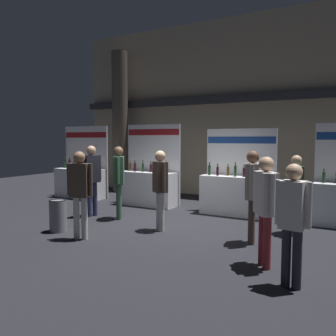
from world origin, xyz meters
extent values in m
plane|color=black|center=(0.00, 0.00, 0.00)|extent=(24.50, 24.50, 0.00)
cube|color=tan|center=(0.00, 4.47, 3.00)|extent=(12.25, 0.25, 6.00)
cube|color=#2D2D33|center=(0.00, 4.16, 3.30)|extent=(12.25, 0.20, 0.24)
cylinder|color=#51473D|center=(-4.28, 3.66, 2.61)|extent=(0.58, 0.58, 5.22)
cube|color=white|center=(-4.53, 1.73, 0.49)|extent=(1.77, 0.60, 0.99)
cube|color=white|center=(-4.53, 2.07, 1.21)|extent=(1.86, 0.04, 2.42)
cube|color=maroon|center=(-4.53, 2.05, 2.12)|extent=(1.80, 0.01, 0.18)
cylinder|color=#19381E|center=(-5.22, 1.76, 1.11)|extent=(0.06, 0.06, 0.25)
cylinder|color=#19381E|center=(-5.22, 1.76, 1.28)|extent=(0.03, 0.03, 0.09)
cylinder|color=gold|center=(-5.22, 1.76, 1.33)|extent=(0.03, 0.03, 0.02)
cylinder|color=black|center=(-4.98, 1.74, 1.12)|extent=(0.07, 0.07, 0.28)
cylinder|color=black|center=(-4.98, 1.74, 1.30)|extent=(0.03, 0.03, 0.08)
cylinder|color=gold|center=(-4.98, 1.74, 1.35)|extent=(0.03, 0.03, 0.02)
cylinder|color=black|center=(-4.77, 1.73, 1.10)|extent=(0.07, 0.07, 0.23)
cylinder|color=black|center=(-4.77, 1.73, 1.25)|extent=(0.03, 0.03, 0.06)
cylinder|color=red|center=(-4.77, 1.73, 1.29)|extent=(0.03, 0.03, 0.02)
cylinder|color=black|center=(-4.54, 1.78, 1.12)|extent=(0.08, 0.08, 0.27)
cylinder|color=black|center=(-4.54, 1.78, 1.29)|extent=(0.03, 0.03, 0.07)
cylinder|color=gold|center=(-4.54, 1.78, 1.33)|extent=(0.03, 0.03, 0.02)
cylinder|color=#472D14|center=(-4.29, 1.79, 1.10)|extent=(0.07, 0.07, 0.22)
cylinder|color=#472D14|center=(-4.29, 1.79, 1.24)|extent=(0.03, 0.03, 0.07)
cylinder|color=gold|center=(-4.29, 1.79, 1.28)|extent=(0.03, 0.03, 0.02)
cylinder|color=black|center=(-4.07, 1.66, 1.12)|extent=(0.07, 0.07, 0.28)
cylinder|color=black|center=(-4.07, 1.66, 1.30)|extent=(0.03, 0.03, 0.07)
cylinder|color=gold|center=(-4.07, 1.66, 1.35)|extent=(0.03, 0.03, 0.02)
cylinder|color=#472D14|center=(-3.84, 1.78, 1.10)|extent=(0.07, 0.07, 0.24)
cylinder|color=#472D14|center=(-3.84, 1.78, 1.26)|extent=(0.03, 0.03, 0.07)
cylinder|color=red|center=(-3.84, 1.78, 1.30)|extent=(0.03, 0.03, 0.02)
cube|color=maroon|center=(-4.69, 1.55, 0.99)|extent=(0.28, 0.36, 0.02)
cube|color=white|center=(-1.80, 1.70, 0.51)|extent=(1.75, 0.60, 1.01)
cube|color=white|center=(-1.80, 2.04, 1.21)|extent=(1.83, 0.04, 2.43)
cube|color=maroon|center=(-1.80, 2.02, 2.19)|extent=(1.78, 0.01, 0.18)
cylinder|color=#472D14|center=(-2.44, 1.74, 1.13)|extent=(0.07, 0.07, 0.24)
cylinder|color=#472D14|center=(-2.44, 1.74, 1.29)|extent=(0.03, 0.03, 0.08)
cylinder|color=gold|center=(-2.44, 1.74, 1.34)|extent=(0.03, 0.03, 0.02)
cylinder|color=black|center=(-2.18, 1.61, 1.14)|extent=(0.06, 0.06, 0.26)
cylinder|color=black|center=(-2.18, 1.61, 1.30)|extent=(0.03, 0.03, 0.06)
cylinder|color=black|center=(-2.18, 1.61, 1.34)|extent=(0.03, 0.03, 0.02)
cylinder|color=#19381E|center=(-1.94, 1.68, 1.13)|extent=(0.07, 0.07, 0.24)
cylinder|color=#19381E|center=(-1.94, 1.68, 1.30)|extent=(0.03, 0.03, 0.08)
cylinder|color=black|center=(-1.94, 1.68, 1.35)|extent=(0.03, 0.03, 0.02)
cylinder|color=black|center=(-1.68, 1.71, 1.12)|extent=(0.07, 0.07, 0.23)
cylinder|color=black|center=(-1.68, 1.71, 1.28)|extent=(0.03, 0.03, 0.09)
cylinder|color=gold|center=(-1.68, 1.71, 1.33)|extent=(0.03, 0.03, 0.02)
cylinder|color=#472D14|center=(-1.40, 1.75, 1.13)|extent=(0.07, 0.07, 0.24)
cylinder|color=#472D14|center=(-1.40, 1.75, 1.29)|extent=(0.03, 0.03, 0.08)
cylinder|color=red|center=(-1.40, 1.75, 1.34)|extent=(0.03, 0.03, 0.02)
cylinder|color=black|center=(-1.15, 1.64, 1.14)|extent=(0.07, 0.07, 0.26)
cylinder|color=black|center=(-1.15, 1.64, 1.31)|extent=(0.03, 0.03, 0.07)
cylinder|color=black|center=(-1.15, 1.64, 1.35)|extent=(0.03, 0.03, 0.02)
cube|color=white|center=(0.93, 1.73, 0.51)|extent=(1.82, 0.60, 1.02)
cube|color=white|center=(0.93, 2.07, 1.13)|extent=(1.91, 0.04, 2.26)
cube|color=navy|center=(0.93, 2.04, 1.96)|extent=(1.86, 0.01, 0.18)
cylinder|color=#19381E|center=(0.22, 1.64, 1.16)|extent=(0.07, 0.07, 0.26)
cylinder|color=#19381E|center=(0.22, 1.64, 1.32)|extent=(0.03, 0.03, 0.06)
cylinder|color=black|center=(0.22, 1.64, 1.36)|extent=(0.03, 0.03, 0.02)
cylinder|color=black|center=(0.45, 1.63, 1.14)|extent=(0.06, 0.06, 0.23)
cylinder|color=black|center=(0.45, 1.63, 1.29)|extent=(0.03, 0.03, 0.07)
cylinder|color=black|center=(0.45, 1.63, 1.33)|extent=(0.03, 0.03, 0.02)
cylinder|color=#472D14|center=(0.69, 1.79, 1.14)|extent=(0.07, 0.07, 0.23)
cylinder|color=#472D14|center=(0.69, 1.79, 1.29)|extent=(0.03, 0.03, 0.07)
cylinder|color=gold|center=(0.69, 1.79, 1.33)|extent=(0.03, 0.03, 0.02)
cylinder|color=#19381E|center=(0.94, 1.64, 1.16)|extent=(0.06, 0.06, 0.27)
cylinder|color=#19381E|center=(0.94, 1.64, 1.34)|extent=(0.03, 0.03, 0.08)
cylinder|color=red|center=(0.94, 1.64, 1.39)|extent=(0.03, 0.03, 0.02)
cylinder|color=black|center=(1.16, 1.66, 1.14)|extent=(0.07, 0.07, 0.23)
cylinder|color=black|center=(1.16, 1.66, 1.29)|extent=(0.03, 0.03, 0.08)
cylinder|color=red|center=(1.16, 1.66, 1.34)|extent=(0.03, 0.03, 0.02)
cylinder|color=black|center=(1.38, 1.73, 1.14)|extent=(0.06, 0.06, 0.23)
cylinder|color=black|center=(1.38, 1.73, 1.29)|extent=(0.03, 0.03, 0.06)
cylinder|color=black|center=(1.38, 1.73, 1.33)|extent=(0.03, 0.03, 0.02)
cylinder|color=black|center=(1.64, 1.74, 1.13)|extent=(0.07, 0.07, 0.22)
cylinder|color=black|center=(1.64, 1.74, 1.29)|extent=(0.03, 0.03, 0.08)
cylinder|color=red|center=(1.64, 1.74, 1.33)|extent=(0.03, 0.03, 0.02)
cylinder|color=#19381E|center=(3.03, 1.72, 1.11)|extent=(0.07, 0.07, 0.25)
cylinder|color=#19381E|center=(3.03, 1.72, 1.26)|extent=(0.03, 0.03, 0.06)
cylinder|color=black|center=(3.03, 1.72, 1.30)|extent=(0.03, 0.03, 0.02)
cylinder|color=slate|center=(-1.85, -1.76, 0.34)|extent=(0.37, 0.37, 0.67)
torus|color=black|center=(-1.85, -1.76, 0.68)|extent=(0.36, 0.36, 0.02)
cylinder|color=silver|center=(0.07, -0.63, 0.42)|extent=(0.12, 0.12, 0.84)
cylinder|color=silver|center=(-0.05, -0.54, 0.42)|extent=(0.12, 0.12, 0.84)
cube|color=#47382D|center=(0.01, -0.59, 1.17)|extent=(0.39, 0.38, 0.67)
sphere|color=tan|center=(0.01, -0.59, 1.63)|extent=(0.23, 0.23, 0.23)
cylinder|color=#47382D|center=(0.17, -0.71, 1.19)|extent=(0.08, 0.08, 0.63)
cylinder|color=#47382D|center=(-0.15, -0.47, 1.19)|extent=(0.08, 0.08, 0.63)
cylinder|color=#23232D|center=(3.15, -2.31, 0.40)|extent=(0.12, 0.12, 0.81)
cylinder|color=#23232D|center=(3.00, -2.28, 0.40)|extent=(0.12, 0.12, 0.81)
cube|color=silver|center=(3.08, -2.29, 1.13)|extent=(0.35, 0.31, 0.64)
sphere|color=tan|center=(3.08, -2.29, 1.56)|extent=(0.22, 0.22, 0.22)
cylinder|color=silver|center=(3.27, -2.33, 1.14)|extent=(0.08, 0.08, 0.61)
cylinder|color=silver|center=(2.88, -2.26, 1.14)|extent=(0.08, 0.08, 0.61)
cylinder|color=#33563D|center=(-1.52, -0.04, 0.44)|extent=(0.12, 0.12, 0.87)
cylinder|color=#33563D|center=(-1.41, -0.20, 0.44)|extent=(0.12, 0.12, 0.87)
cube|color=#33563D|center=(-1.46, -0.12, 1.22)|extent=(0.44, 0.48, 0.69)
sphere|color=brown|center=(-1.46, -0.12, 1.69)|extent=(0.24, 0.24, 0.24)
cylinder|color=#33563D|center=(-1.60, 0.09, 1.23)|extent=(0.08, 0.08, 0.65)
cylinder|color=#33563D|center=(-1.33, -0.33, 1.23)|extent=(0.08, 0.08, 0.65)
cylinder|color=navy|center=(-2.27, -0.31, 0.44)|extent=(0.12, 0.12, 0.88)
cylinder|color=navy|center=(-2.23, -0.15, 0.44)|extent=(0.12, 0.12, 0.88)
cube|color=#23232D|center=(-2.25, -0.23, 1.23)|extent=(0.33, 0.45, 0.69)
sphere|color=tan|center=(-2.25, -0.23, 1.70)|extent=(0.24, 0.24, 0.24)
cylinder|color=#23232D|center=(-2.32, -0.47, 1.24)|extent=(0.08, 0.08, 0.66)
cylinder|color=#23232D|center=(-2.18, 0.01, 1.24)|extent=(0.08, 0.08, 0.66)
cylinder|color=maroon|center=(2.51, -1.62, 0.42)|extent=(0.12, 0.12, 0.83)
cylinder|color=maroon|center=(2.62, -1.77, 0.42)|extent=(0.12, 0.12, 0.83)
cube|color=silver|center=(2.56, -1.69, 1.16)|extent=(0.45, 0.49, 0.66)
sphere|color=tan|center=(2.56, -1.69, 1.61)|extent=(0.23, 0.23, 0.23)
cylinder|color=silver|center=(2.41, -1.48, 1.18)|extent=(0.08, 0.08, 0.63)
cylinder|color=silver|center=(2.72, -1.91, 1.18)|extent=(0.08, 0.08, 0.63)
cylinder|color=#47382D|center=(2.04, -0.63, 0.43)|extent=(0.12, 0.12, 0.86)
cylinder|color=#47382D|center=(2.00, -0.47, 0.43)|extent=(0.12, 0.12, 0.86)
cube|color=#ADA393|center=(2.02, -0.55, 1.20)|extent=(0.33, 0.43, 0.68)
sphere|color=brown|center=(2.02, -0.55, 1.66)|extent=(0.24, 0.24, 0.24)
cylinder|color=#ADA393|center=(2.07, -0.78, 1.21)|extent=(0.08, 0.08, 0.64)
cylinder|color=#ADA393|center=(1.96, -0.32, 1.21)|extent=(0.08, 0.08, 0.64)
cylinder|color=silver|center=(-1.10, -1.98, 0.42)|extent=(0.12, 0.12, 0.84)
cylinder|color=silver|center=(-0.94, -1.92, 0.42)|extent=(0.12, 0.12, 0.84)
cube|color=#47382D|center=(-1.02, -1.95, 1.18)|extent=(0.42, 0.31, 0.67)
sphere|color=#8C6647|center=(-1.02, -1.95, 1.64)|extent=(0.23, 0.23, 0.23)
cylinder|color=#47382D|center=(-1.24, -2.02, 1.20)|extent=(0.08, 0.08, 0.64)
cylinder|color=#47382D|center=(-0.80, -1.88, 1.20)|extent=(0.08, 0.08, 0.64)
cylinder|color=navy|center=(2.58, 0.64, 0.40)|extent=(0.12, 0.12, 0.80)
cylinder|color=navy|center=(2.65, 0.49, 0.40)|extent=(0.12, 0.12, 0.80)
cube|color=#33563D|center=(2.62, 0.57, 1.12)|extent=(0.35, 0.42, 0.63)
sphere|color=tan|center=(2.62, 0.57, 1.55)|extent=(0.22, 0.22, 0.22)
cylinder|color=#33563D|center=(2.52, 0.77, 1.13)|extent=(0.08, 0.08, 0.60)
cylinder|color=#33563D|center=(2.71, 0.36, 1.13)|extent=(0.08, 0.08, 0.60)
camera|label=1|loc=(3.93, -7.14, 2.00)|focal=38.04mm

